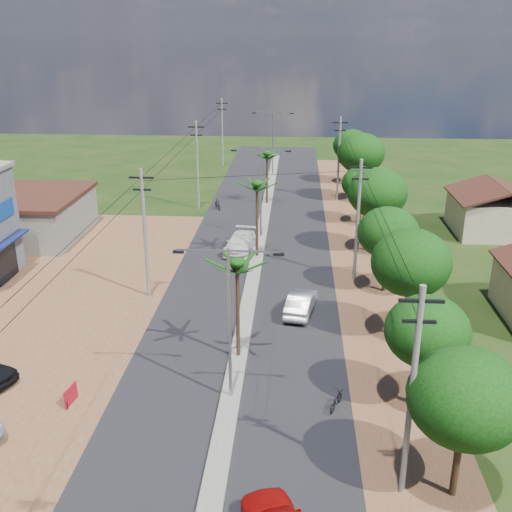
{
  "coord_description": "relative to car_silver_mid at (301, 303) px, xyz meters",
  "views": [
    {
      "loc": [
        2.99,
        -25.43,
        17.26
      ],
      "look_at": [
        0.43,
        12.43,
        3.0
      ],
      "focal_mm": 42.0,
      "sensor_mm": 36.0,
      "label": 1
    }
  ],
  "objects": [
    {
      "name": "streetlight_near",
      "position": [
        -3.52,
        -9.96,
        4.07
      ],
      "size": [
        5.1,
        0.18,
        8.0
      ],
      "color": "gray",
      "rests_on": "ground"
    },
    {
      "name": "tree_east_c",
      "position": [
        6.18,
        -2.96,
        4.15
      ],
      "size": [
        4.6,
        4.6,
        6.83
      ],
      "color": "black",
      "rests_on": "ground"
    },
    {
      "name": "utility_pole_w_d",
      "position": [
        -10.52,
        45.04,
        4.04
      ],
      "size": [
        1.6,
        0.24,
        9.0
      ],
      "color": "#605E56",
      "rests_on": "ground"
    },
    {
      "name": "house_east_far",
      "position": [
        17.48,
        18.04,
        1.68
      ],
      "size": [
        7.6,
        7.5,
        4.6
      ],
      "color": "tan",
      "rests_on": "ground"
    },
    {
      "name": "palm_median_near",
      "position": [
        -3.52,
        -5.96,
        4.82
      ],
      "size": [
        2.0,
        2.0,
        6.15
      ],
      "color": "black",
      "rests_on": "ground"
    },
    {
      "name": "utility_pole_e_a",
      "position": [
        3.98,
        -15.96,
        4.04
      ],
      "size": [
        1.6,
        0.24,
        9.0
      ],
      "color": "#605E56",
      "rests_on": "ground"
    },
    {
      "name": "tree_east_f",
      "position": [
        5.68,
        20.04,
        3.17
      ],
      "size": [
        3.8,
        3.8,
        5.52
      ],
      "color": "black",
      "rests_on": "ground"
    },
    {
      "name": "road",
      "position": [
        -3.52,
        5.04,
        -0.69
      ],
      "size": [
        12.0,
        110.0,
        0.04
      ],
      "primitive_type": "cube",
      "color": "black",
      "rests_on": "ground"
    },
    {
      "name": "car_white_far",
      "position": [
        -5.02,
        11.45,
        0.03
      ],
      "size": [
        2.67,
        5.34,
        1.49
      ],
      "primitive_type": "imported",
      "rotation": [
        0.0,
        0.0,
        -0.12
      ],
      "color": "silver",
      "rests_on": "ground"
    },
    {
      "name": "tree_east_b",
      "position": [
        5.78,
        -9.96,
        3.4
      ],
      "size": [
        4.0,
        4.0,
        5.83
      ],
      "color": "black",
      "rests_on": "ground"
    },
    {
      "name": "streetlight_far",
      "position": [
        -3.52,
        40.04,
        4.07
      ],
      "size": [
        5.1,
        0.18,
        8.0
      ],
      "color": "gray",
      "rests_on": "ground"
    },
    {
      "name": "dirt_shoulder_east",
      "position": [
        4.98,
        5.04,
        -0.7
      ],
      "size": [
        5.0,
        90.0,
        0.03
      ],
      "primitive_type": "cube",
      "color": "#58331E",
      "rests_on": "ground"
    },
    {
      "name": "tree_east_e",
      "position": [
        6.08,
        12.04,
        4.38
      ],
      "size": [
        4.8,
        4.8,
        7.14
      ],
      "color": "black",
      "rests_on": "ground"
    },
    {
      "name": "dirt_lot_west",
      "position": [
        -18.52,
        -1.96,
        -0.69
      ],
      "size": [
        18.0,
        46.0,
        0.04
      ],
      "primitive_type": "cube",
      "color": "#58331E",
      "rests_on": "ground"
    },
    {
      "name": "ground",
      "position": [
        -3.52,
        -9.96,
        -0.71
      ],
      "size": [
        160.0,
        160.0,
        0.0
      ],
      "primitive_type": "plane",
      "color": "black",
      "rests_on": "ground"
    },
    {
      "name": "tree_east_d",
      "position": [
        5.88,
        4.04,
        3.63
      ],
      "size": [
        4.2,
        4.2,
        6.13
      ],
      "color": "black",
      "rests_on": "ground"
    },
    {
      "name": "utility_pole_w_b",
      "position": [
        -10.52,
        2.04,
        4.04
      ],
      "size": [
        1.6,
        0.24,
        9.0
      ],
      "color": "#605E56",
      "rests_on": "ground"
    },
    {
      "name": "utility_pole_e_c",
      "position": [
        3.98,
        28.04,
        4.04
      ],
      "size": [
        1.6,
        0.24,
        9.0
      ],
      "color": "#605E56",
      "rests_on": "ground"
    },
    {
      "name": "palm_median_far",
      "position": [
        -3.52,
        26.04,
        4.55
      ],
      "size": [
        2.0,
        2.0,
        5.85
      ],
      "color": "black",
      "rests_on": "ground"
    },
    {
      "name": "moto_rider_west_a",
      "position": [
        -5.59,
        9.9,
        -0.28
      ],
      "size": [
        0.74,
        1.71,
        0.87
      ],
      "primitive_type": "imported",
      "rotation": [
        0.0,
        0.0,
        -0.1
      ],
      "color": "black",
      "rests_on": "ground"
    },
    {
      "name": "moto_rider_west_b",
      "position": [
        -8.52,
        23.83,
        -0.19
      ],
      "size": [
        1.18,
        1.8,
        1.05
      ],
      "primitive_type": "imported",
      "rotation": [
        0.0,
        0.0,
        0.43
      ],
      "color": "black",
      "rests_on": "ground"
    },
    {
      "name": "roadside_sign",
      "position": [
        -11.32,
        -10.94,
        -0.23
      ],
      "size": [
        0.25,
        1.17,
        0.97
      ],
      "rotation": [
        0.0,
        0.0,
        -0.15
      ],
      "color": "maroon",
      "rests_on": "ground"
    },
    {
      "name": "low_shed",
      "position": [
        -24.52,
        14.04,
        1.25
      ],
      "size": [
        10.4,
        10.4,
        3.95
      ],
      "color": "#605E56",
      "rests_on": "ground"
    },
    {
      "name": "streetlight_mid",
      "position": [
        -3.52,
        15.04,
        4.07
      ],
      "size": [
        5.1,
        0.18,
        8.0
      ],
      "color": "gray",
      "rests_on": "ground"
    },
    {
      "name": "tree_east_h",
      "position": [
        5.98,
        36.04,
        3.93
      ],
      "size": [
        4.4,
        4.4,
        6.52
      ],
      "color": "black",
      "rests_on": "ground"
    },
    {
      "name": "utility_pole_w_c",
      "position": [
        -10.52,
        24.04,
        4.04
      ],
      "size": [
        1.6,
        0.24,
        9.0
      ],
      "color": "#605E56",
      "rests_on": "ground"
    },
    {
      "name": "median",
      "position": [
        -3.52,
        8.04,
        -0.62
      ],
      "size": [
        1.0,
        90.0,
        0.18
      ],
      "primitive_type": "cube",
      "color": "#605E56",
      "rests_on": "ground"
    },
    {
      "name": "utility_pole_e_b",
      "position": [
        3.98,
        6.04,
        4.04
      ],
      "size": [
        1.6,
        0.24,
        9.0
      ],
      "color": "#605E56",
      "rests_on": "ground"
    },
    {
      "name": "moto_rider_east",
      "position": [
        1.68,
        -10.44,
        -0.3
      ],
      "size": [
        1.12,
        1.68,
        0.83
      ],
      "primitive_type": "imported",
      "rotation": [
        0.0,
        0.0,
        2.75
      ],
      "color": "black",
      "rests_on": "ground"
    },
    {
      "name": "tree_east_a",
      "position": [
        5.98,
        -15.96,
        3.78
      ],
      "size": [
        4.4,
        4.4,
        6.37
      ],
      "color": "black",
      "rests_on": "ground"
    },
    {
      "name": "palm_median_mid",
      "position": [
        -3.52,
        10.04,
        5.19
      ],
      "size": [
        2.0,
        2.0,
        6.55
      ],
      "color": "black",
      "rests_on": "ground"
    },
    {
      "name": "car_silver_mid",
      "position": [
        0.0,
        0.0,
        0.0
      ],
      "size": [
        2.28,
        4.53,
        1.43
      ],
      "primitive_type": "imported",
      "rotation": [
        0.0,
        0.0,
        2.96
      ],
      "color": "#A7A9AF",
      "rests_on": "ground"
    },
    {
      "name": "tree_east_g",
      "position": [
        6.28,
        28.04,
        4.53
      ],
      "size": [
        5.0,
        5.0,
        7.38
      ],
      "color": "black",
      "rests_on": "ground"
    }
  ]
}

